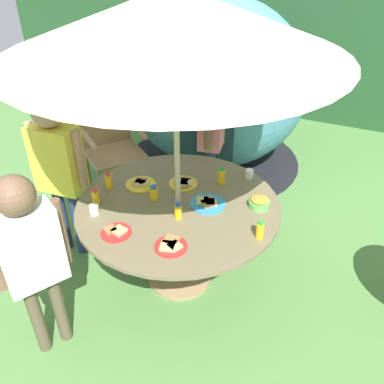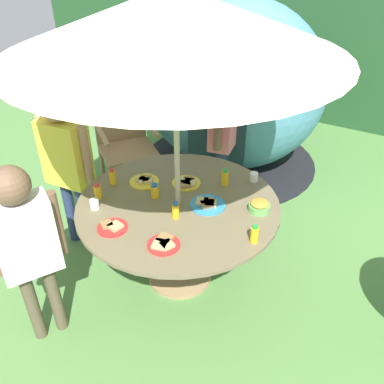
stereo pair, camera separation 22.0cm
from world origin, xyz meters
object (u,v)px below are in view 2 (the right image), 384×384
at_px(patio_umbrella, 174,21).
at_px(plate_mid_right, 207,204).
at_px(dome_tent, 233,87).
at_px(juice_bottle_far_left, 98,192).
at_px(snack_bowl, 259,206).
at_px(plate_front_edge, 186,183).
at_px(juice_bottle_mid_left, 176,210).
at_px(garden_table, 179,220).
at_px(plate_center_front, 112,227).
at_px(juice_bottle_near_right, 225,178).
at_px(child_in_white_shirt, 25,238).
at_px(wooden_chair, 124,135).
at_px(child_in_yellow_shirt, 66,153).
at_px(juice_bottle_back_edge, 113,177).
at_px(cup_far, 254,177).
at_px(child_in_pink_shirt, 225,118).
at_px(juice_bottle_near_left, 155,191).
at_px(plate_center_back, 164,244).
at_px(juice_bottle_spot_a, 255,234).
at_px(cup_near, 95,204).
at_px(plate_far_right, 144,181).

height_order(patio_umbrella, plate_mid_right, patio_umbrella).
distance_m(dome_tent, juice_bottle_far_left, 2.03).
distance_m(dome_tent, snack_bowl, 1.88).
bearing_deg(plate_front_edge, juice_bottle_mid_left, -69.49).
relative_size(dome_tent, plate_front_edge, 11.36).
relative_size(garden_table, juice_bottle_mid_left, 11.98).
bearing_deg(plate_center_front, garden_table, 64.41).
distance_m(juice_bottle_near_right, juice_bottle_far_left, 0.89).
bearing_deg(child_in_white_shirt, patio_umbrella, -0.00).
bearing_deg(juice_bottle_far_left, plate_front_edge, 46.25).
xyz_separation_m(wooden_chair, plate_mid_right, (1.33, -0.79, 0.15)).
distance_m(child_in_yellow_shirt, juice_bottle_back_edge, 0.41).
bearing_deg(plate_mid_right, snack_bowl, 20.42).
relative_size(dome_tent, juice_bottle_near_right, 18.98).
distance_m(snack_bowl, cup_far, 0.36).
height_order(child_in_pink_shirt, juice_bottle_near_left, child_in_pink_shirt).
height_order(plate_front_edge, juice_bottle_mid_left, juice_bottle_mid_left).
bearing_deg(plate_center_back, juice_bottle_far_left, 164.12).
bearing_deg(snack_bowl, child_in_pink_shirt, 128.22).
bearing_deg(juice_bottle_mid_left, child_in_white_shirt, -127.96).
distance_m(dome_tent, child_in_yellow_shirt, 1.92).
height_order(garden_table, plate_front_edge, plate_front_edge).
relative_size(plate_mid_right, juice_bottle_near_left, 2.26).
xyz_separation_m(snack_bowl, plate_mid_right, (-0.32, -0.12, -0.02)).
bearing_deg(juice_bottle_spot_a, cup_near, -168.39).
height_order(patio_umbrella, juice_bottle_back_edge, patio_umbrella).
bearing_deg(wooden_chair, dome_tent, 1.01).
xyz_separation_m(patio_umbrella, plate_center_front, (-0.21, -0.44, -1.14)).
xyz_separation_m(juice_bottle_near_left, juice_bottle_back_edge, (-0.36, -0.01, 0.01)).
height_order(wooden_chair, plate_far_right, wooden_chair).
distance_m(child_in_yellow_shirt, juice_bottle_near_left, 0.77).
height_order(plate_mid_right, juice_bottle_spot_a, juice_bottle_spot_a).
relative_size(child_in_white_shirt, juice_bottle_far_left, 10.97).
height_order(juice_bottle_far_left, juice_bottle_back_edge, juice_bottle_back_edge).
xyz_separation_m(juice_bottle_far_left, juice_bottle_spot_a, (1.10, 0.11, 0.00)).
bearing_deg(snack_bowl, juice_bottle_mid_left, -142.72).
bearing_deg(juice_bottle_spot_a, child_in_pink_shirt, 123.47).
xyz_separation_m(dome_tent, child_in_yellow_shirt, (-0.48, -1.87, -0.01)).
bearing_deg(garden_table, plate_far_right, 164.73).
xyz_separation_m(plate_far_right, juice_bottle_near_left, (0.17, -0.11, 0.04)).
bearing_deg(garden_table, juice_bottle_back_edge, -176.70).
xyz_separation_m(plate_center_front, plate_center_back, (0.36, 0.03, 0.00)).
height_order(dome_tent, plate_mid_right, dome_tent).
xyz_separation_m(juice_bottle_near_right, cup_near, (-0.62, -0.69, -0.02)).
bearing_deg(patio_umbrella, juice_bottle_near_left, -173.30).
bearing_deg(wooden_chair, juice_bottle_near_right, -73.84).
bearing_deg(plate_mid_right, garden_table, -159.72).
bearing_deg(child_in_white_shirt, juice_bottle_near_right, 1.11).
relative_size(juice_bottle_near_right, juice_bottle_back_edge, 1.02).
xyz_separation_m(juice_bottle_far_left, cup_far, (0.83, 0.73, -0.02)).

